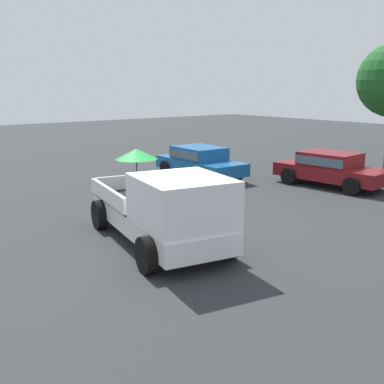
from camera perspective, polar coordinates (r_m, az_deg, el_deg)
The scene contains 4 objects.
ground_plane at distance 11.75m, azimuth -4.17°, elevation -6.14°, with size 80.00×80.00×0.00m, color #2D3033.
pickup_truck_main at distance 11.08m, azimuth -3.38°, elevation -2.10°, with size 5.32×3.02×2.21m.
parked_sedan_near at distance 18.88m, azimuth 16.67°, elevation 2.92°, with size 4.44×2.28×1.33m.
parked_sedan_far at distance 19.75m, azimuth 0.97°, elevation 3.88°, with size 4.35×2.09×1.33m.
Camera 1 is at (9.24, -6.18, 3.80)m, focal length 43.37 mm.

